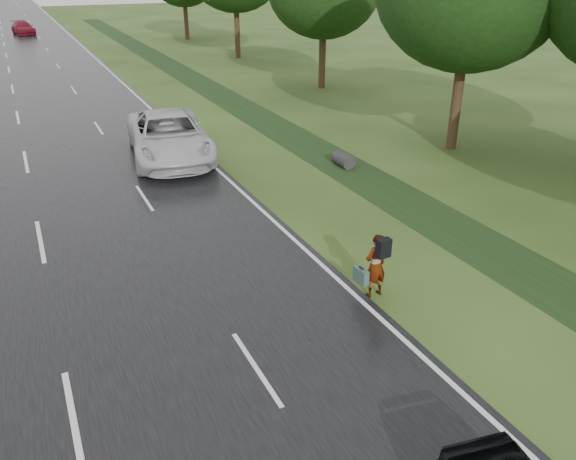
# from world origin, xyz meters

# --- Properties ---
(ground) EXTENTS (220.00, 220.00, 0.00)m
(ground) POSITION_xyz_m (0.00, 0.00, 0.00)
(ground) COLOR #2B4117
(ground) RESTS_ON ground
(road) EXTENTS (14.00, 180.00, 0.04)m
(road) POSITION_xyz_m (0.00, 45.00, 0.02)
(road) COLOR black
(road) RESTS_ON ground
(edge_stripe_east) EXTENTS (0.12, 180.00, 0.01)m
(edge_stripe_east) POSITION_xyz_m (6.75, 45.00, 0.04)
(edge_stripe_east) COLOR silver
(edge_stripe_east) RESTS_ON road
(center_line) EXTENTS (0.12, 180.00, 0.01)m
(center_line) POSITION_xyz_m (0.00, 45.00, 0.04)
(center_line) COLOR silver
(center_line) RESTS_ON road
(drainage_ditch) EXTENTS (2.20, 120.00, 0.56)m
(drainage_ditch) POSITION_xyz_m (11.50, 18.71, 0.04)
(drainage_ditch) COLOR black
(drainage_ditch) RESTS_ON ground
(pedestrian) EXTENTS (0.77, 0.65, 1.66)m
(pedestrian) POSITION_xyz_m (7.18, 1.31, 0.86)
(pedestrian) COLOR #A5998C
(pedestrian) RESTS_ON ground
(white_pickup) EXTENTS (3.88, 6.94, 1.84)m
(white_pickup) POSITION_xyz_m (5.50, 13.92, 0.96)
(white_pickup) COLOR silver
(white_pickup) RESTS_ON road
(far_car_red) EXTENTS (2.60, 4.88, 1.35)m
(far_car_red) POSITION_xyz_m (2.22, 64.04, 0.71)
(far_car_red) COLOR maroon
(far_car_red) RESTS_ON road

